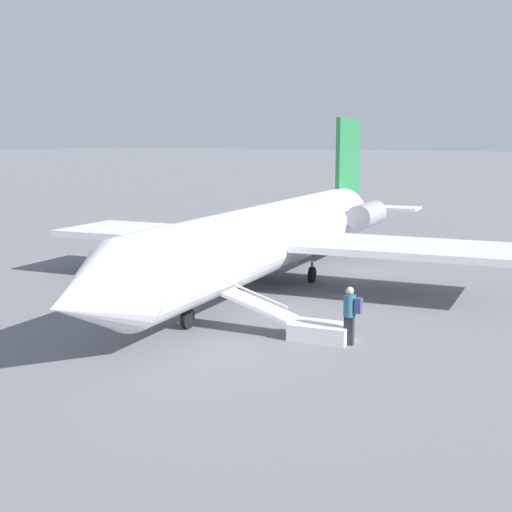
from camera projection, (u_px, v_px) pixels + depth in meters
The scene contains 4 objects.
ground_plane at pixel (267, 289), 28.62m from camera, with size 600.00×600.00×0.00m, color slate.
airplane_main at pixel (276, 234), 29.09m from camera, with size 26.58×20.04×7.03m.
boarding_stairs at pixel (307, 326), 21.57m from camera, with size 1.76×4.13×1.73m.
passenger at pixel (351, 312), 20.77m from camera, with size 0.38×0.56×1.74m.
Camera 1 is at (23.35, 15.49, 6.01)m, focal length 50.00 mm.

